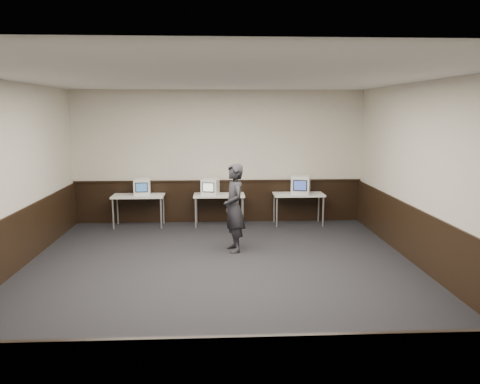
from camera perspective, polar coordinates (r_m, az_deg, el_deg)
The scene contains 16 objects.
floor at distance 7.79m, azimuth -2.35°, elevation -10.42°, with size 8.00×8.00×0.00m, color black.
ceiling at distance 7.33m, azimuth -2.54°, elevation 13.76°, with size 8.00×8.00×0.00m, color white.
back_wall at distance 11.36m, azimuth -2.61°, elevation 4.29°, with size 7.00×7.00×0.00m, color beige.
front_wall at distance 3.49m, azimuth -1.88°, elevation -8.51°, with size 7.00×7.00×0.00m, color beige.
right_wall at distance 8.20m, azimuth 22.82°, elevation 1.38°, with size 8.00×8.00×0.00m, color beige.
wainscot_back at distance 11.50m, azimuth -2.57°, elevation -1.18°, with size 6.98×0.04×1.00m, color black.
wainscot_left at distance 8.37m, azimuth -27.12°, elevation -6.50°, with size 0.04×7.98×1.00m, color black.
wainscot_right at distance 8.41m, azimuth 22.20°, elevation -6.05°, with size 0.04×7.98×1.00m, color black.
wainscot_rail at distance 11.40m, azimuth -2.59°, elevation 1.37°, with size 6.98×0.06×0.04m, color black.
desk_left at distance 11.25m, azimuth -12.29°, elevation -0.73°, with size 1.20×0.60×0.75m.
desk_center at distance 11.10m, azimuth -2.56°, elevation -0.65°, with size 1.20×0.60×0.75m.
desk_right at distance 11.27m, azimuth 7.14°, elevation -0.56°, with size 1.20×0.60×0.75m.
emac_left at distance 11.22m, azimuth -11.84°, elevation 0.62°, with size 0.41×0.43×0.38m.
emac_center at distance 11.03m, azimuth -3.66°, elevation 0.64°, with size 0.45×0.46×0.37m.
emac_right at distance 11.20m, azimuth 7.42°, elevation 0.86°, with size 0.53×0.55×0.43m.
person at distance 9.01m, azimuth -0.72°, elevation -1.96°, with size 0.62×0.41×1.71m, color black.
Camera 1 is at (-0.05, -7.31, 2.70)m, focal length 35.00 mm.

